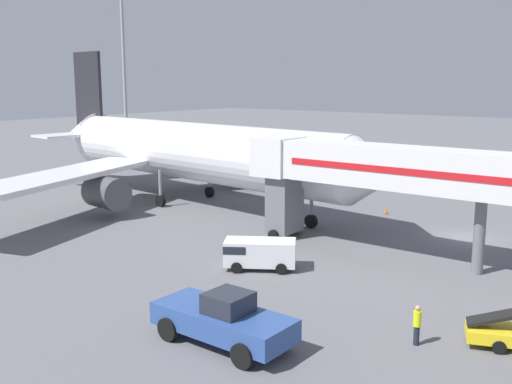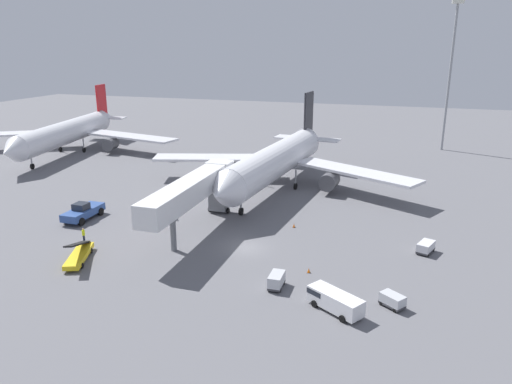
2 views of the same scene
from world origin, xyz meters
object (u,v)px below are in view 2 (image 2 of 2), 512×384
(airplane_background, at_px, (69,132))
(apron_light_mast, at_px, (452,52))
(safety_cone_bravo, at_px, (309,270))
(belt_loader_truck, at_px, (79,254))
(service_van_near_center, at_px, (334,300))
(baggage_cart_far_center, at_px, (276,280))
(baggage_cart_near_left, at_px, (426,247))
(service_van_outer_right, at_px, (163,207))
(baggage_cart_mid_center, at_px, (392,300))
(jet_bridge, at_px, (195,190))
(airplane_at_gate, at_px, (277,160))
(ground_crew_worker_foreground, at_px, (84,235))
(pushback_tug, at_px, (83,212))
(safety_cone_alpha, at_px, (294,225))

(airplane_background, relative_size, apron_light_mast, 1.52)
(apron_light_mast, bearing_deg, safety_cone_bravo, -102.74)
(belt_loader_truck, distance_m, service_van_near_center, 29.30)
(baggage_cart_far_center, bearing_deg, safety_cone_bravo, 60.43)
(baggage_cart_near_left, bearing_deg, safety_cone_bravo, -142.11)
(service_van_outer_right, bearing_deg, baggage_cart_mid_center, -26.88)
(jet_bridge, height_order, belt_loader_truck, jet_bridge)
(baggage_cart_near_left, xyz_separation_m, apron_light_mast, (4.29, 62.73, 21.21))
(airplane_at_gate, distance_m, service_van_near_center, 39.91)
(service_van_near_center, height_order, baggage_cart_mid_center, service_van_near_center)
(ground_crew_worker_foreground, bearing_deg, service_van_outer_right, 70.47)
(airplane_at_gate, height_order, baggage_cart_mid_center, airplane_at_gate)
(belt_loader_truck, relative_size, apron_light_mast, 0.21)
(baggage_cart_mid_center, xyz_separation_m, baggage_cart_far_center, (-11.31, 0.33, 0.10))
(service_van_near_center, distance_m, apron_light_mast, 82.60)
(service_van_outer_right, bearing_deg, pushback_tug, -150.36)
(pushback_tug, height_order, ground_crew_worker_foreground, pushback_tug)
(ground_crew_worker_foreground, bearing_deg, airplane_background, 129.52)
(service_van_near_center, distance_m, safety_cone_alpha, 21.25)
(pushback_tug, distance_m, airplane_background, 47.31)
(pushback_tug, relative_size, safety_cone_alpha, 12.10)
(airplane_at_gate, relative_size, baggage_cart_near_left, 16.12)
(belt_loader_truck, bearing_deg, airplane_background, 128.77)
(pushback_tug, bearing_deg, baggage_cart_mid_center, -14.81)
(ground_crew_worker_foreground, bearing_deg, belt_loader_truck, -58.80)
(pushback_tug, height_order, service_van_near_center, pushback_tug)
(baggage_cart_mid_center, distance_m, safety_cone_alpha, 21.94)
(jet_bridge, relative_size, service_van_near_center, 4.00)
(belt_loader_truck, height_order, service_van_near_center, belt_loader_truck)
(belt_loader_truck, height_order, baggage_cart_mid_center, belt_loader_truck)
(jet_bridge, relative_size, baggage_cart_mid_center, 8.75)
(ground_crew_worker_foreground, relative_size, apron_light_mast, 0.06)
(service_van_near_center, height_order, safety_cone_bravo, service_van_near_center)
(airplane_at_gate, bearing_deg, belt_loader_truck, -111.56)
(ground_crew_worker_foreground, distance_m, airplane_background, 55.90)
(ground_crew_worker_foreground, bearing_deg, safety_cone_bravo, 0.52)
(safety_cone_alpha, distance_m, airplane_background, 66.53)
(jet_bridge, distance_m, safety_cone_bravo, 18.89)
(baggage_cart_near_left, bearing_deg, airplane_at_gate, 139.42)
(baggage_cart_near_left, bearing_deg, jet_bridge, -175.89)
(ground_crew_worker_foreground, bearing_deg, pushback_tug, 127.13)
(service_van_near_center, bearing_deg, safety_cone_bravo, 118.78)
(airplane_background, height_order, apron_light_mast, apron_light_mast)
(apron_light_mast, bearing_deg, baggage_cart_mid_center, -95.52)
(baggage_cart_far_center, bearing_deg, apron_light_mast, 76.22)
(jet_bridge, height_order, apron_light_mast, apron_light_mast)
(jet_bridge, xyz_separation_m, baggage_cart_far_center, (14.12, -11.57, -4.88))
(airplane_at_gate, height_order, jet_bridge, airplane_at_gate)
(pushback_tug, xyz_separation_m, belt_loader_truck, (8.07, -11.60, -0.38))
(baggage_cart_mid_center, bearing_deg, baggage_cart_far_center, 178.34)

